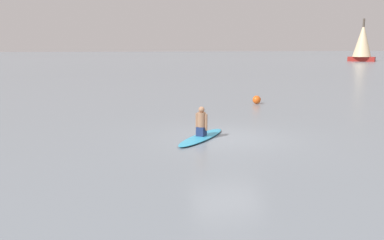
# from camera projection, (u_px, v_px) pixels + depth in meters

# --- Properties ---
(ground_plane) EXTENTS (400.00, 400.00, 0.00)m
(ground_plane) POSITION_uv_depth(u_px,v_px,m) (227.00, 138.00, 14.99)
(ground_plane) COLOR gray
(surfboard) EXTENTS (2.51, 3.06, 0.11)m
(surfboard) POSITION_uv_depth(u_px,v_px,m) (201.00, 137.00, 14.89)
(surfboard) COLOR #339EC6
(surfboard) RESTS_ON ground
(person_paddler) EXTENTS (0.43, 0.44, 1.04)m
(person_paddler) POSITION_uv_depth(u_px,v_px,m) (201.00, 123.00, 14.80)
(person_paddler) COLOR navy
(person_paddler) RESTS_ON surfboard
(sailboat_far_right) EXTENTS (5.05, 5.05, 8.39)m
(sailboat_far_right) POSITION_uv_depth(u_px,v_px,m) (363.00, 42.00, 83.97)
(sailboat_far_right) COLOR maroon
(sailboat_far_right) RESTS_ON ground
(buoy_marker) EXTENTS (0.46, 0.46, 0.46)m
(buoy_marker) POSITION_uv_depth(u_px,v_px,m) (257.00, 100.00, 23.68)
(buoy_marker) COLOR #E55919
(buoy_marker) RESTS_ON ground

